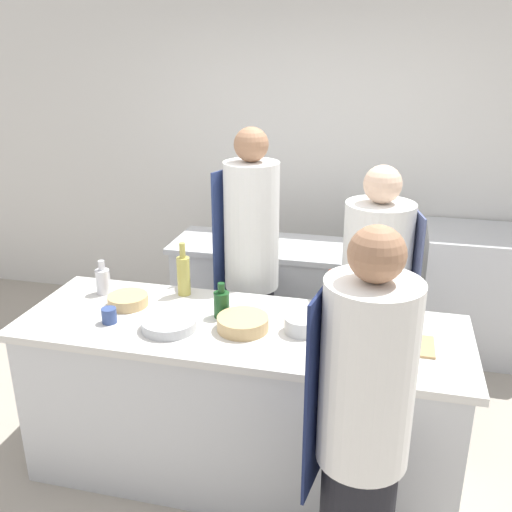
% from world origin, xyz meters
% --- Properties ---
extents(ground_plane, '(16.00, 16.00, 0.00)m').
position_xyz_m(ground_plane, '(0.00, 0.00, 0.00)').
color(ground_plane, '#A89E8E').
extents(wall_back, '(8.00, 0.06, 2.80)m').
position_xyz_m(wall_back, '(0.00, 2.13, 1.40)').
color(wall_back, silver).
rests_on(wall_back, ground_plane).
extents(prep_counter, '(2.31, 0.78, 0.90)m').
position_xyz_m(prep_counter, '(0.00, 0.00, 0.45)').
color(prep_counter, silver).
rests_on(prep_counter, ground_plane).
extents(pass_counter, '(1.71, 0.57, 0.90)m').
position_xyz_m(pass_counter, '(0.03, 1.26, 0.45)').
color(pass_counter, silver).
rests_on(pass_counter, ground_plane).
extents(oven_range, '(0.91, 0.68, 0.96)m').
position_xyz_m(oven_range, '(1.44, 1.74, 0.48)').
color(oven_range, silver).
rests_on(oven_range, ground_plane).
extents(chef_at_prep_near, '(0.38, 0.36, 1.70)m').
position_xyz_m(chef_at_prep_near, '(0.67, -0.71, 0.85)').
color(chef_at_prep_near, black).
rests_on(chef_at_prep_near, ground_plane).
extents(chef_at_stove, '(0.44, 0.43, 1.64)m').
position_xyz_m(chef_at_stove, '(0.65, 0.63, 0.81)').
color(chef_at_stove, black).
rests_on(chef_at_stove, ground_plane).
extents(chef_at_pass_far, '(0.39, 0.38, 1.82)m').
position_xyz_m(chef_at_pass_far, '(-0.11, 0.66, 0.92)').
color(chef_at_pass_far, black).
rests_on(chef_at_pass_far, ground_plane).
extents(bottle_olive_oil, '(0.08, 0.08, 0.20)m').
position_xyz_m(bottle_olive_oil, '(-0.87, 0.20, 0.98)').
color(bottle_olive_oil, silver).
rests_on(bottle_olive_oil, prep_counter).
extents(bottle_vinegar, '(0.08, 0.08, 0.19)m').
position_xyz_m(bottle_vinegar, '(-0.12, 0.07, 0.98)').
color(bottle_vinegar, '#19471E').
rests_on(bottle_vinegar, prep_counter).
extents(bottle_wine, '(0.09, 0.09, 0.32)m').
position_xyz_m(bottle_wine, '(0.45, 0.07, 1.03)').
color(bottle_wine, '#5B2319').
rests_on(bottle_wine, prep_counter).
extents(bottle_cooking_oil, '(0.07, 0.07, 0.31)m').
position_xyz_m(bottle_cooking_oil, '(-0.41, 0.29, 1.03)').
color(bottle_cooking_oil, '#B2A84C').
rests_on(bottle_cooking_oil, prep_counter).
extents(bottle_sauce, '(0.07, 0.07, 0.27)m').
position_xyz_m(bottle_sauce, '(0.76, 0.25, 1.01)').
color(bottle_sauce, black).
rests_on(bottle_sauce, prep_counter).
extents(bowl_mixing_large, '(0.18, 0.18, 0.08)m').
position_xyz_m(bowl_mixing_large, '(0.32, -0.00, 0.94)').
color(bowl_mixing_large, '#B7BABC').
rests_on(bowl_mixing_large, prep_counter).
extents(bowl_prep_small, '(0.26, 0.26, 0.07)m').
position_xyz_m(bowl_prep_small, '(0.03, -0.05, 0.94)').
color(bowl_prep_small, tan).
rests_on(bowl_prep_small, prep_counter).
extents(bowl_ceramic_blue, '(0.22, 0.22, 0.06)m').
position_xyz_m(bowl_ceramic_blue, '(-0.66, 0.08, 0.93)').
color(bowl_ceramic_blue, tan).
rests_on(bowl_ceramic_blue, prep_counter).
extents(bowl_wooden_salad, '(0.28, 0.28, 0.05)m').
position_xyz_m(bowl_wooden_salad, '(-0.34, -0.12, 0.93)').
color(bowl_wooden_salad, '#B7BABC').
rests_on(bowl_wooden_salad, prep_counter).
extents(cup, '(0.08, 0.08, 0.08)m').
position_xyz_m(cup, '(-0.66, -0.13, 0.94)').
color(cup, '#33477F').
rests_on(cup, prep_counter).
extents(cutting_board, '(0.39, 0.21, 0.01)m').
position_xyz_m(cutting_board, '(0.76, -0.02, 0.91)').
color(cutting_board, tan).
rests_on(cutting_board, prep_counter).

